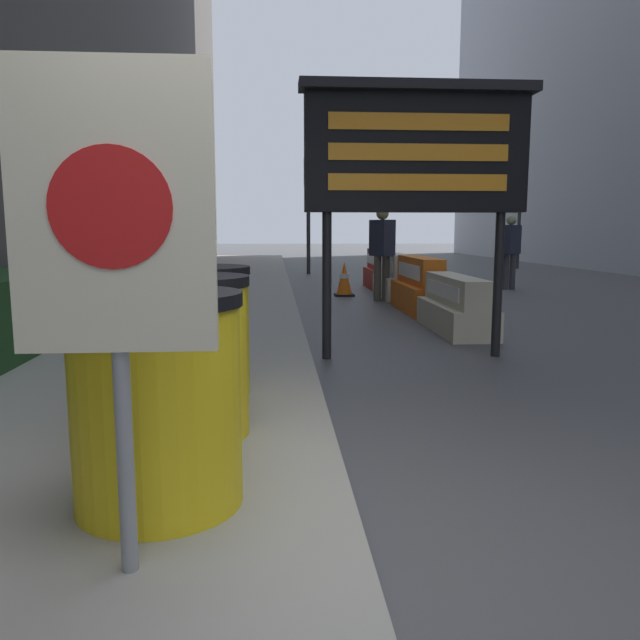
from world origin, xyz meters
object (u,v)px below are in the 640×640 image
barrel_drum_back (199,330)px  jersey_barrier_white (395,278)px  barrel_drum_foreground (157,399)px  pedestrian_passerby (510,246)px  message_board (416,152)px  pedestrian_worker (382,246)px  barrel_drum_middle (186,356)px  jersey_barrier_red_striped (379,271)px  jersey_barrier_cream (456,307)px  traffic_light_near_curb (308,190)px  jersey_barrier_orange_near (419,287)px  warning_sign (114,237)px  traffic_cone_near (344,279)px  traffic_light_far_side (522,179)px

barrel_drum_back → jersey_barrier_white: bearing=69.3°
barrel_drum_foreground → pedestrian_passerby: 12.93m
message_board → pedestrian_worker: (0.59, 5.44, -1.11)m
barrel_drum_middle → jersey_barrier_red_striped: 11.41m
jersey_barrier_cream → jersey_barrier_red_striped: 6.38m
jersey_barrier_cream → traffic_light_near_curb: 11.55m
traffic_light_near_curb → jersey_barrier_white: bearing=-78.5°
barrel_drum_middle → jersey_barrier_orange_near: bearing=66.2°
warning_sign → pedestrian_passerby: size_ratio=1.03×
traffic_cone_near → traffic_light_far_side: bearing=50.4°
pedestrian_passerby → barrel_drum_foreground: bearing=27.5°
barrel_drum_back → traffic_light_far_side: 19.64m
jersey_barrier_white → jersey_barrier_red_striped: bearing=90.0°
barrel_drum_middle → jersey_barrier_orange_near: 7.43m
jersey_barrier_orange_near → jersey_barrier_white: jersey_barrier_orange_near is taller
barrel_drum_middle → traffic_light_far_side: size_ratio=0.22×
jersey_barrier_red_striped → pedestrian_passerby: bearing=-9.8°
traffic_cone_near → message_board: bearing=-89.7°
jersey_barrier_white → warning_sign: bearing=-105.9°
barrel_drum_back → pedestrian_passerby: (6.02, 9.53, 0.37)m
jersey_barrier_red_striped → pedestrian_worker: bearing=-98.3°
barrel_drum_foreground → message_board: message_board is taller
pedestrian_worker → jersey_barrier_red_striped: bearing=-35.7°
jersey_barrier_cream → traffic_cone_near: (-1.01, 4.72, 0.02)m
jersey_barrier_cream → traffic_light_far_side: size_ratio=0.45×
barrel_drum_foreground → traffic_cone_near: bearing=79.1°
jersey_barrier_red_striped → pedestrian_worker: size_ratio=0.93×
traffic_light_far_side → pedestrian_passerby: bearing=-113.1°
pedestrian_worker → pedestrian_passerby: pedestrian_worker is taller
barrel_drum_back → barrel_drum_foreground: bearing=-88.8°
jersey_barrier_white → jersey_barrier_cream: bearing=-90.0°
message_board → pedestrian_worker: size_ratio=1.59×
jersey_barrier_cream → jersey_barrier_orange_near: jersey_barrier_orange_near is taller
barrel_drum_back → jersey_barrier_orange_near: 6.57m
warning_sign → jersey_barrier_cream: size_ratio=0.90×
message_board → jersey_barrier_white: bearing=80.8°
message_board → barrel_drum_foreground: bearing=-117.4°
jersey_barrier_cream → barrel_drum_foreground: bearing=-118.1°
barrel_drum_back → pedestrian_worker: pedestrian_worker is taller
pedestrian_worker → traffic_cone_near: bearing=4.9°
jersey_barrier_white → pedestrian_worker: pedestrian_worker is taller
traffic_light_far_side → jersey_barrier_orange_near: bearing=-118.9°
barrel_drum_foreground → jersey_barrier_orange_near: (2.99, 7.76, -0.24)m
warning_sign → jersey_barrier_red_striped: 12.94m
traffic_cone_near → traffic_light_far_side: size_ratio=0.17×
traffic_cone_near → pedestrian_passerby: bearing=16.0°
barrel_drum_back → pedestrian_worker: (2.65, 7.40, 0.43)m
barrel_drum_back → traffic_light_far_side: (9.27, 17.13, 2.51)m
traffic_light_far_side → barrel_drum_foreground: bearing=-115.8°
barrel_drum_foreground → pedestrian_worker: pedestrian_worker is taller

